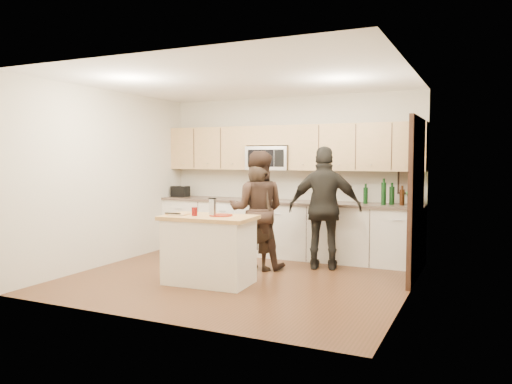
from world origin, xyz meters
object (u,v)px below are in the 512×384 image
at_px(island, 209,249).
at_px(woman_right, 325,208).
at_px(woman_left, 259,218).
at_px(woman_center, 257,210).
at_px(toaster, 180,191).

xyz_separation_m(island, woman_right, (1.13, 1.47, 0.46)).
bearing_deg(woman_right, woman_left, 12.40).
distance_m(island, woman_center, 1.18).
bearing_deg(woman_right, island, 37.65).
xyz_separation_m(toaster, woman_left, (2.08, -1.08, -0.26)).
distance_m(woman_center, woman_right, 1.01).
relative_size(woman_left, woman_center, 0.88).
height_order(woman_center, woman_right, woman_right).
bearing_deg(woman_right, woman_center, 7.70).
relative_size(island, toaster, 4.11).
relative_size(toaster, woman_right, 0.16).
height_order(woman_left, woman_center, woman_center).
height_order(toaster, woman_center, woman_center).
relative_size(island, woman_left, 0.79).
bearing_deg(woman_right, toaster, -26.66).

